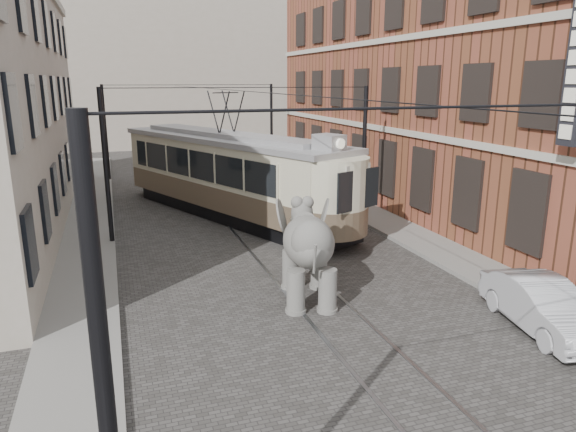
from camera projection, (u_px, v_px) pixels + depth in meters
name	position (u px, v px, depth m)	size (l,w,h in m)	color
ground	(299.00, 281.00, 16.75)	(120.00, 120.00, 0.00)	#423F3D
tram_rails	(299.00, 281.00, 16.75)	(1.54, 80.00, 0.02)	slate
sidewalk_right	(458.00, 259.00, 18.59)	(2.00, 60.00, 0.15)	slate
sidewalk_left	(81.00, 306.00, 14.72)	(2.00, 60.00, 0.15)	slate
brick_building	(441.00, 85.00, 26.91)	(8.00, 26.00, 12.00)	brown
distant_block	(162.00, 72.00, 51.67)	(28.00, 10.00, 14.00)	#A19685
catenary	(251.00, 165.00, 20.52)	(11.00, 30.20, 6.00)	black
tram	(227.00, 155.00, 24.12)	(2.99, 14.48, 5.75)	beige
elephant	(308.00, 255.00, 15.03)	(2.47, 4.48, 2.74)	#5E5C57
parked_car	(542.00, 306.00, 13.35)	(1.40, 3.98, 1.31)	#ABABAF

